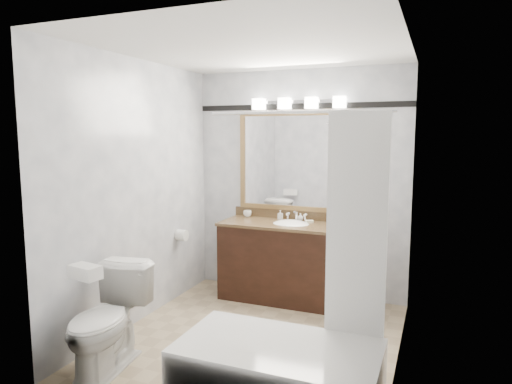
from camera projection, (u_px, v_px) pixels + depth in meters
room at (255, 199)px, 3.89m from camera, size 2.42×2.62×2.52m
vanity at (291, 261)px, 4.92m from camera, size 1.53×0.58×0.97m
mirror at (299, 161)px, 5.03m from camera, size 1.40×0.04×1.10m
vanity_light_bar at (298, 103)px, 4.90m from camera, size 1.02×0.14×0.12m
accent_stripe at (300, 106)px, 4.97m from camera, size 2.40×0.01×0.06m
bathtub at (282, 369)px, 2.98m from camera, size 1.30×0.75×1.96m
tp_roll at (182, 235)px, 4.99m from camera, size 0.11×0.12×0.12m
toilet at (107, 321)px, 3.46m from camera, size 0.54×0.82×0.79m
tissue_box at (85, 272)px, 3.22m from camera, size 0.25×0.17×0.09m
coffee_maker at (343, 211)px, 4.69m from camera, size 0.17×0.21×0.32m
cup_left at (247, 214)px, 5.27m from camera, size 0.12×0.12×0.07m
soap_bottle_a at (280, 215)px, 5.11m from camera, size 0.05×0.06×0.10m
soap_bottle_b at (300, 217)px, 5.04m from camera, size 0.08×0.08×0.08m
soap_bar at (309, 221)px, 4.92m from camera, size 0.10×0.08×0.03m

